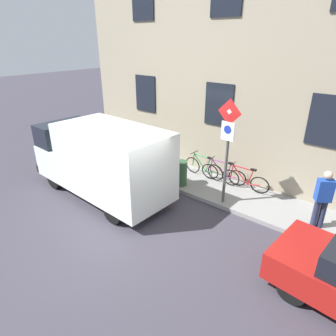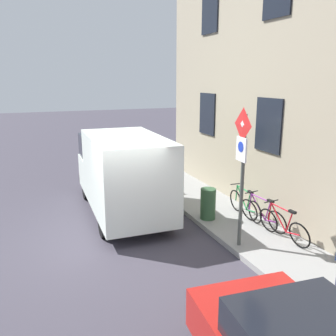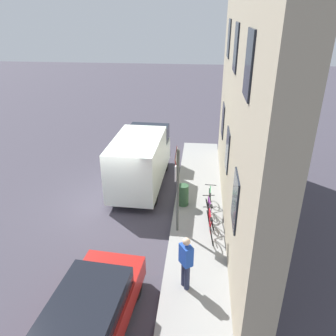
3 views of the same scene
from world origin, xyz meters
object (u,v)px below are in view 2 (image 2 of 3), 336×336
(sign_post_stacked, at_px, (242,158))
(litter_bin, at_px, (208,204))
(delivery_van, at_px, (122,171))
(bicycle_green, at_px, (245,205))
(bicycle_red, at_px, (283,226))
(bicycle_purple, at_px, (262,214))

(sign_post_stacked, relative_size, litter_bin, 3.57)
(delivery_van, relative_size, litter_bin, 5.99)
(sign_post_stacked, bearing_deg, bicycle_green, 51.38)
(sign_post_stacked, height_order, bicycle_red, sign_post_stacked)
(delivery_van, xyz_separation_m, bicycle_purple, (3.12, -2.87, -0.82))
(bicycle_green, xyz_separation_m, litter_bin, (-1.07, 0.28, 0.08))
(bicycle_purple, bearing_deg, bicycle_red, 172.27)
(bicycle_purple, distance_m, litter_bin, 1.55)
(bicycle_red, height_order, bicycle_purple, same)
(sign_post_stacked, distance_m, bicycle_purple, 2.26)
(bicycle_red, relative_size, bicycle_green, 1.00)
(bicycle_purple, bearing_deg, litter_bin, 36.03)
(bicycle_green, bearing_deg, sign_post_stacked, 143.95)
(sign_post_stacked, height_order, bicycle_purple, sign_post_stacked)
(bicycle_purple, xyz_separation_m, litter_bin, (-1.07, 1.12, 0.08))
(litter_bin, bearing_deg, sign_post_stacked, -94.36)
(sign_post_stacked, distance_m, bicycle_red, 2.17)
(bicycle_red, xyz_separation_m, litter_bin, (-1.07, 1.96, 0.08))
(bicycle_green, distance_m, litter_bin, 1.11)
(sign_post_stacked, relative_size, bicycle_green, 1.87)
(bicycle_purple, xyz_separation_m, bicycle_green, (0.00, 0.84, 0.00))
(bicycle_red, distance_m, litter_bin, 2.23)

